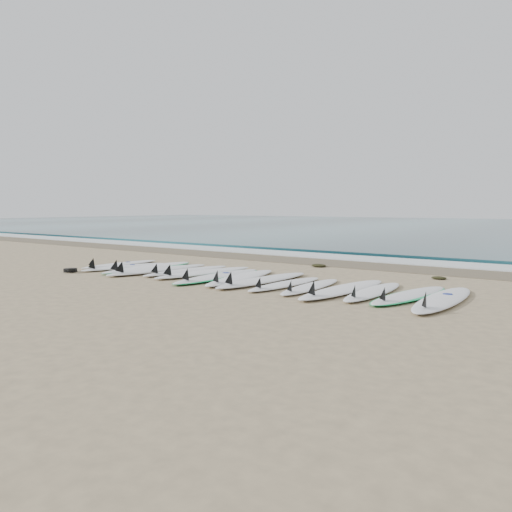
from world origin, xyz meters
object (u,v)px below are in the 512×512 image
Objects in this scene: surfboard_7 at (240,277)px; leash_coil at (71,270)px; surfboard_14 at (442,299)px; surfboard_0 at (119,264)px.

surfboard_7 is 6.22× the size of leash_coil.
surfboard_14 is (4.26, -0.03, 0.00)m from surfboard_7.
surfboard_7 is (4.21, -0.12, 0.01)m from surfboard_0.
surfboard_14 is 6.22× the size of leash_coil.
surfboard_14 is at bearing 0.10° from surfboard_0.
surfboard_0 is 5.24× the size of leash_coil.
surfboard_0 is 0.84× the size of surfboard_14.
surfboard_7 is 4.35m from leash_coil.
surfboard_0 reaches higher than leash_coil.
surfboard_14 reaches higher than surfboard_0.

